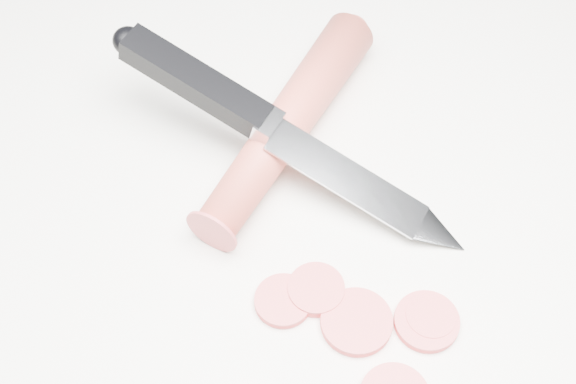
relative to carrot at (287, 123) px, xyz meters
name	(u,v)px	position (x,y,z in m)	size (l,w,h in m)	color
ground	(327,257)	(-0.01, -0.09, -0.02)	(2.40, 2.40, 0.00)	white
carrot	(287,123)	(0.00, 0.00, 0.00)	(0.03, 0.03, 0.19)	#BE4033
carrot_slice_1	(283,301)	(-0.05, -0.11, -0.01)	(0.03, 0.03, 0.01)	#C74245
carrot_slice_2	(357,322)	(-0.01, -0.14, -0.01)	(0.04, 0.04, 0.01)	#C74245
carrot_slice_4	(427,322)	(0.02, -0.15, -0.01)	(0.04, 0.04, 0.01)	#C74245
carrot_slice_5	(316,290)	(-0.03, -0.11, -0.01)	(0.03, 0.03, 0.01)	#C74245
carrot_slice_6	(431,317)	(0.03, -0.15, -0.01)	(0.03, 0.03, 0.01)	#C74245
kitchen_knife	(288,135)	(-0.01, -0.02, 0.02)	(0.18, 0.21, 0.07)	#B4B6BA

